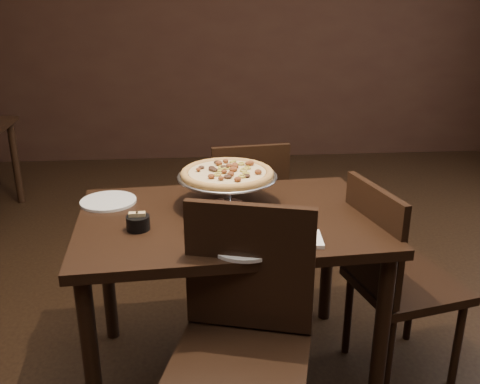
{
  "coord_description": "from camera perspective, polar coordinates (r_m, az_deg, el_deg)",
  "views": [
    {
      "loc": [
        -0.17,
        -2.05,
        1.67
      ],
      "look_at": [
        0.0,
        0.07,
        0.87
      ],
      "focal_mm": 40.0,
      "sensor_mm": 36.0,
      "label": 1
    }
  ],
  "objects": [
    {
      "name": "chair_far",
      "position": [
        3.07,
        0.64,
        -1.89
      ],
      "size": [
        0.47,
        0.47,
        0.91
      ],
      "rotation": [
        0.0,
        0.0,
        3.26
      ],
      "color": "black",
      "rests_on": "ground"
    },
    {
      "name": "napkin_stack",
      "position": [
        2.04,
        6.75,
        -5.02
      ],
      "size": [
        0.15,
        0.15,
        0.02
      ],
      "primitive_type": "cube",
      "rotation": [
        0.0,
        0.0,
        -0.07
      ],
      "color": "white",
      "rests_on": "dining_table"
    },
    {
      "name": "packet_caddy",
      "position": [
        2.15,
        -10.83,
        -3.18
      ],
      "size": [
        0.09,
        0.09,
        0.07
      ],
      "rotation": [
        0.0,
        0.0,
        0.04
      ],
      "color": "black",
      "rests_on": "dining_table"
    },
    {
      "name": "chair_side",
      "position": [
        2.46,
        16.01,
        -8.46
      ],
      "size": [
        0.52,
        0.52,
        0.93
      ],
      "rotation": [
        0.0,
        0.0,
        1.8
      ],
      "color": "black",
      "rests_on": "ground"
    },
    {
      "name": "room",
      "position": [
        2.1,
        1.7,
        13.25
      ],
      "size": [
        6.04,
        7.04,
        2.84
      ],
      "color": "black",
      "rests_on": "ground"
    },
    {
      "name": "serving_spatula",
      "position": [
        2.21,
        1.16,
        0.93
      ],
      "size": [
        0.15,
        0.15,
        0.02
      ],
      "rotation": [
        0.0,
        0.0,
        -0.44
      ],
      "color": "#B1B2B8",
      "rests_on": "pizza_stand"
    },
    {
      "name": "dining_table",
      "position": [
        2.29,
        -1.15,
        -4.96
      ],
      "size": [
        1.31,
        0.92,
        0.79
      ],
      "rotation": [
        0.0,
        0.0,
        0.07
      ],
      "color": "black",
      "rests_on": "ground"
    },
    {
      "name": "plate_near",
      "position": [
        1.99,
        0.57,
        -5.67
      ],
      "size": [
        0.27,
        0.27,
        0.01
      ],
      "primitive_type": "cylinder",
      "color": "silver",
      "rests_on": "dining_table"
    },
    {
      "name": "plate_left",
      "position": [
        2.46,
        -13.87,
        -0.97
      ],
      "size": [
        0.25,
        0.25,
        0.01
      ],
      "primitive_type": "cylinder",
      "color": "silver",
      "rests_on": "dining_table"
    },
    {
      "name": "chair_near",
      "position": [
        1.92,
        0.27,
        -15.34
      ],
      "size": [
        0.57,
        0.57,
        0.99
      ],
      "rotation": [
        0.0,
        0.0,
        -0.27
      ],
      "color": "black",
      "rests_on": "ground"
    },
    {
      "name": "pepper_flake_shaker",
      "position": [
        2.06,
        -1.41,
        -3.17
      ],
      "size": [
        0.06,
        0.06,
        0.11
      ],
      "color": "maroon",
      "rests_on": "dining_table"
    },
    {
      "name": "parmesan_shaker",
      "position": [
        2.1,
        -5.19,
        -3.1
      ],
      "size": [
        0.05,
        0.05,
        0.09
      ],
      "color": "beige",
      "rests_on": "dining_table"
    },
    {
      "name": "pizza_stand",
      "position": [
        2.31,
        -1.37,
        1.94
      ],
      "size": [
        0.44,
        0.44,
        0.18
      ],
      "color": "#B1B2B8",
      "rests_on": "dining_table"
    }
  ]
}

